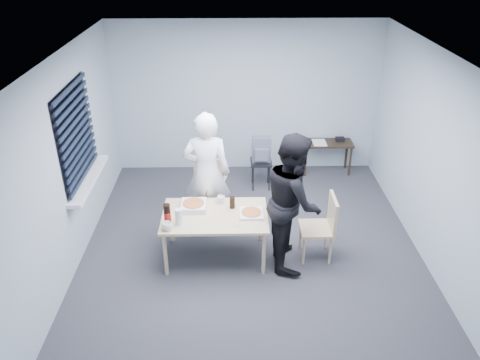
{
  "coord_description": "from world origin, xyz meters",
  "views": [
    {
      "loc": [
        -0.25,
        -5.13,
        3.84
      ],
      "look_at": [
        -0.15,
        0.1,
        1.02
      ],
      "focal_mm": 35.0,
      "sensor_mm": 36.0,
      "label": 1
    }
  ],
  "objects_px": {
    "backpack": "(261,150)",
    "dining_table": "(215,219)",
    "person_black": "(293,201)",
    "side_table": "(327,146)",
    "stool": "(261,167)",
    "chair_far": "(208,185)",
    "mug_b": "(221,199)",
    "chair_right": "(323,223)",
    "mug_a": "(167,226)",
    "soda_bottle": "(167,215)",
    "person_white": "(207,174)"
  },
  "relations": [
    {
      "from": "chair_far",
      "to": "person_black",
      "type": "bearing_deg",
      "value": -44.66
    },
    {
      "from": "backpack",
      "to": "mug_a",
      "type": "bearing_deg",
      "value": -105.3
    },
    {
      "from": "dining_table",
      "to": "chair_right",
      "type": "distance_m",
      "value": 1.39
    },
    {
      "from": "stool",
      "to": "soda_bottle",
      "type": "relative_size",
      "value": 1.76
    },
    {
      "from": "backpack",
      "to": "mug_b",
      "type": "distance_m",
      "value": 1.69
    },
    {
      "from": "chair_far",
      "to": "person_white",
      "type": "height_order",
      "value": "person_white"
    },
    {
      "from": "side_table",
      "to": "stool",
      "type": "relative_size",
      "value": 1.78
    },
    {
      "from": "person_white",
      "to": "stool",
      "type": "height_order",
      "value": "person_white"
    },
    {
      "from": "chair_far",
      "to": "side_table",
      "type": "xyz_separation_m",
      "value": [
        2.02,
        1.4,
        -0.02
      ]
    },
    {
      "from": "chair_right",
      "to": "soda_bottle",
      "type": "xyz_separation_m",
      "value": [
        -1.96,
        -0.17,
        0.27
      ]
    },
    {
      "from": "person_black",
      "to": "side_table",
      "type": "height_order",
      "value": "person_black"
    },
    {
      "from": "stool",
      "to": "side_table",
      "type": "bearing_deg",
      "value": 24.29
    },
    {
      "from": "chair_right",
      "to": "mug_b",
      "type": "xyz_separation_m",
      "value": [
        -1.32,
        0.32,
        0.18
      ]
    },
    {
      "from": "dining_table",
      "to": "side_table",
      "type": "height_order",
      "value": "dining_table"
    },
    {
      "from": "backpack",
      "to": "dining_table",
      "type": "bearing_deg",
      "value": -95.89
    },
    {
      "from": "person_black",
      "to": "soda_bottle",
      "type": "bearing_deg",
      "value": 94.51
    },
    {
      "from": "side_table",
      "to": "soda_bottle",
      "type": "distance_m",
      "value": 3.59
    },
    {
      "from": "chair_far",
      "to": "backpack",
      "type": "bearing_deg",
      "value": 45.7
    },
    {
      "from": "side_table",
      "to": "mug_b",
      "type": "bearing_deg",
      "value": -130.6
    },
    {
      "from": "stool",
      "to": "mug_b",
      "type": "bearing_deg",
      "value": -111.62
    },
    {
      "from": "mug_a",
      "to": "mug_b",
      "type": "distance_m",
      "value": 0.89
    },
    {
      "from": "mug_b",
      "to": "side_table",
      "type": "bearing_deg",
      "value": 49.4
    },
    {
      "from": "side_table",
      "to": "mug_a",
      "type": "xyz_separation_m",
      "value": [
        -2.45,
        -2.73,
        0.21
      ]
    },
    {
      "from": "side_table",
      "to": "mug_a",
      "type": "bearing_deg",
      "value": -131.86
    },
    {
      "from": "stool",
      "to": "backpack",
      "type": "xyz_separation_m",
      "value": [
        0.0,
        -0.01,
        0.32
      ]
    },
    {
      "from": "side_table",
      "to": "stool",
      "type": "bearing_deg",
      "value": -155.71
    },
    {
      "from": "chair_far",
      "to": "chair_right",
      "type": "height_order",
      "value": "same"
    },
    {
      "from": "soda_bottle",
      "to": "stool",
      "type": "bearing_deg",
      "value": 58.54
    },
    {
      "from": "person_white",
      "to": "soda_bottle",
      "type": "distance_m",
      "value": 0.98
    },
    {
      "from": "stool",
      "to": "person_white",
      "type": "bearing_deg",
      "value": -124.35
    },
    {
      "from": "person_black",
      "to": "soda_bottle",
      "type": "xyz_separation_m",
      "value": [
        -1.54,
        -0.12,
        -0.1
      ]
    },
    {
      "from": "backpack",
      "to": "soda_bottle",
      "type": "distance_m",
      "value": 2.42
    },
    {
      "from": "chair_right",
      "to": "mug_a",
      "type": "relative_size",
      "value": 7.24
    },
    {
      "from": "person_black",
      "to": "side_table",
      "type": "relative_size",
      "value": 2.07
    },
    {
      "from": "person_white",
      "to": "person_black",
      "type": "relative_size",
      "value": 1.0
    },
    {
      "from": "chair_far",
      "to": "person_black",
      "type": "relative_size",
      "value": 0.5
    },
    {
      "from": "chair_far",
      "to": "backpack",
      "type": "relative_size",
      "value": 2.11
    },
    {
      "from": "side_table",
      "to": "stool",
      "type": "height_order",
      "value": "side_table"
    },
    {
      "from": "stool",
      "to": "mug_b",
      "type": "height_order",
      "value": "mug_b"
    },
    {
      "from": "side_table",
      "to": "soda_bottle",
      "type": "relative_size",
      "value": 3.14
    },
    {
      "from": "chair_far",
      "to": "mug_b",
      "type": "height_order",
      "value": "chair_far"
    },
    {
      "from": "person_black",
      "to": "mug_a",
      "type": "relative_size",
      "value": 14.39
    },
    {
      "from": "dining_table",
      "to": "soda_bottle",
      "type": "xyz_separation_m",
      "value": [
        -0.57,
        -0.19,
        0.19
      ]
    },
    {
      "from": "soda_bottle",
      "to": "chair_far",
      "type": "bearing_deg",
      "value": 70.09
    },
    {
      "from": "chair_right",
      "to": "mug_b",
      "type": "distance_m",
      "value": 1.36
    },
    {
      "from": "backpack",
      "to": "soda_bottle",
      "type": "xyz_separation_m",
      "value": [
        -1.27,
        -2.06,
        0.09
      ]
    },
    {
      "from": "chair_far",
      "to": "chair_right",
      "type": "bearing_deg",
      "value": -34.25
    },
    {
      "from": "chair_far",
      "to": "mug_a",
      "type": "distance_m",
      "value": 1.42
    },
    {
      "from": "backpack",
      "to": "chair_right",
      "type": "bearing_deg",
      "value": -55.2
    },
    {
      "from": "chair_far",
      "to": "mug_b",
      "type": "distance_m",
      "value": 0.77
    }
  ]
}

